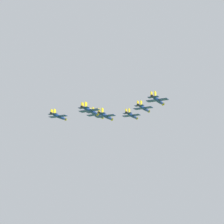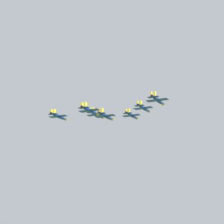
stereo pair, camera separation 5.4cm
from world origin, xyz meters
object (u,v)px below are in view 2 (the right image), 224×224
jet_right_outer (158,100)px  jet_slot_rear (106,116)px  jet_lead (132,115)px  jet_left_wingman (97,115)px  jet_trailing (90,111)px  jet_right_wingman (144,108)px  jet_left_outer (59,116)px

jet_right_outer → jet_slot_rear: size_ratio=1.02×
jet_lead → jet_slot_rear: 30.10m
jet_lead → jet_left_wingman: jet_lead is taller
jet_right_outer → jet_trailing: 29.33m
jet_right_wingman → jet_right_outer: 19.27m
jet_lead → jet_left_wingman: 19.27m
jet_right_outer → jet_left_outer: bearing=89.8°
jet_left_outer → jet_right_outer: bearing=-90.7°
jet_lead → jet_left_outer: (-12.04, -36.48, -4.40)m
jet_lead → jet_trailing: size_ratio=0.99×
jet_right_wingman → jet_left_outer: bearing=111.9°
jet_slot_rear → jet_lead: bearing=-0.9°
jet_trailing → jet_right_outer: bearing=-58.7°
jet_left_outer → jet_lead: bearing=-41.1°
jet_left_wingman → jet_right_wingman: jet_right_wingman is taller
jet_right_wingman → jet_trailing: bearing=157.5°
jet_right_wingman → jet_trailing: jet_right_wingman is taller
jet_right_wingman → jet_left_outer: 40.21m
jet_left_outer → jet_trailing: size_ratio=0.97×
jet_trailing → jet_left_wingman: bearing=23.8°
jet_left_wingman → jet_left_outer: size_ratio=1.03×
jet_lead → jet_left_wingman: size_ratio=1.00×
jet_lead → jet_right_wingman: 19.25m
jet_left_wingman → jet_right_outer: 40.11m
jet_left_outer → jet_trailing: (28.56, -4.20, -3.61)m
jet_left_wingman → jet_lead: bearing=-40.4°
jet_left_outer → jet_right_outer: (46.10, 18.72, 1.60)m
jet_left_wingman → jet_trailing: jet_left_wingman is taller
jet_right_wingman → jet_right_outer: jet_right_wingman is taller
jet_lead → jet_right_wingman: (17.03, -8.88, -1.24)m
jet_lead → jet_right_wingman: jet_lead is taller
jet_right_wingman → jet_left_outer: (-29.07, -27.60, -3.16)m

